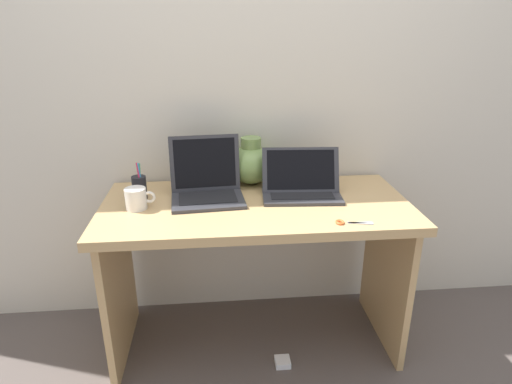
{
  "coord_description": "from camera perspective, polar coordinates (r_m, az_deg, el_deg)",
  "views": [
    {
      "loc": [
        -0.16,
        -1.75,
        1.48
      ],
      "look_at": [
        0.0,
        0.0,
        0.8
      ],
      "focal_mm": 30.35,
      "sensor_mm": 36.0,
      "label": 1
    }
  ],
  "objects": [
    {
      "name": "scissors",
      "position": [
        1.75,
        11.93,
        -3.95
      ],
      "size": [
        0.15,
        0.05,
        0.01
      ],
      "color": "#B7B7BC",
      "rests_on": "desk"
    },
    {
      "name": "power_brick",
      "position": [
        2.16,
        3.53,
        -21.45
      ],
      "size": [
        0.07,
        0.07,
        0.03
      ],
      "primitive_type": "cube",
      "color": "white",
      "rests_on": "ground"
    },
    {
      "name": "pen_cup",
      "position": [
        2.0,
        -15.1,
        0.64
      ],
      "size": [
        0.06,
        0.06,
        0.17
      ],
      "color": "black",
      "rests_on": "desk"
    },
    {
      "name": "laptop_left",
      "position": [
        1.96,
        -6.56,
        1.35
      ],
      "size": [
        0.34,
        0.29,
        0.27
      ],
      "color": "#333338",
      "rests_on": "desk"
    },
    {
      "name": "green_vase",
      "position": [
        2.11,
        -0.66,
        3.79
      ],
      "size": [
        0.22,
        0.22,
        0.23
      ],
      "color": "#75934C",
      "rests_on": "desk"
    },
    {
      "name": "coffee_mug",
      "position": [
        1.89,
        -15.49,
        -0.84
      ],
      "size": [
        0.13,
        0.09,
        0.09
      ],
      "color": "white",
      "rests_on": "desk"
    },
    {
      "name": "ground_plane",
      "position": [
        2.3,
        0.0,
        -18.88
      ],
      "size": [
        6.0,
        6.0,
        0.0
      ],
      "primitive_type": "plane",
      "color": "#564C47"
    },
    {
      "name": "laptop_right",
      "position": [
        1.98,
        5.97,
        1.13
      ],
      "size": [
        0.37,
        0.24,
        0.21
      ],
      "color": "#333338",
      "rests_on": "desk"
    },
    {
      "name": "back_wall",
      "position": [
        2.13,
        -0.92,
        13.68
      ],
      "size": [
        4.4,
        0.04,
        2.4
      ],
      "primitive_type": "cube",
      "color": "beige",
      "rests_on": "ground"
    },
    {
      "name": "desk",
      "position": [
        1.98,
        0.0,
        -5.95
      ],
      "size": [
        1.35,
        0.64,
        0.75
      ],
      "color": "tan",
      "rests_on": "ground"
    }
  ]
}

